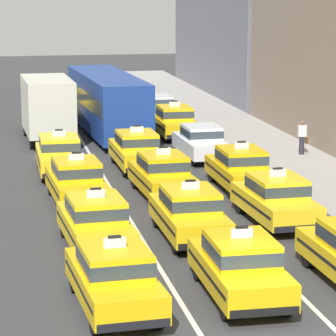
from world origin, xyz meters
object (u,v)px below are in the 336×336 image
object	(u,v)px
taxi_center_nearest	(240,265)
box_truck_left_fifth	(46,106)
taxi_left_sixth	(43,104)
taxi_center_third	(163,174)
taxi_left_third	(76,180)
taxi_right_fifth	(174,121)
pedestrian_near_crosswalk	(302,138)
taxi_center_fourth	(137,149)
taxi_left_nearest	(114,276)
sedan_right_sixth	(157,108)
taxi_right_second	(276,198)
taxi_right_third	(241,168)
sedan_right_fourth	(201,141)
taxi_left_fourth	(59,154)
taxi_left_second	(96,221)
bus_center_fifth	(107,101)
taxi_center_second	(190,212)

from	to	relation	value
taxi_center_nearest	box_truck_left_fifth	bearing A→B (deg)	97.62
taxi_left_sixth	taxi_center_third	size ratio (longest dim) A/B	1.01
taxi_left_third	taxi_right_fifth	size ratio (longest dim) A/B	1.01
taxi_left_third	pedestrian_near_crosswalk	size ratio (longest dim) A/B	2.93
taxi_center_nearest	taxi_center_fourth	bearing A→B (deg)	89.90
taxi_left_nearest	sedan_right_sixth	distance (m)	30.48
taxi_center_fourth	sedan_right_sixth	bearing A→B (deg)	75.60
taxi_right_second	pedestrian_near_crosswalk	world-z (taller)	taxi_right_second
taxi_right_third	sedan_right_fourth	xyz separation A→B (m)	(-0.10, 6.29, -0.03)
taxi_center_third	sedan_right_sixth	world-z (taller)	taxi_center_third
taxi_left_fourth	sedan_right_fourth	bearing A→B (deg)	16.98
taxi_left_nearest	taxi_left_second	bearing A→B (deg)	88.14
bus_center_fifth	taxi_right_third	bearing A→B (deg)	-76.09
box_truck_left_fifth	sedan_right_fourth	bearing A→B (deg)	-44.49
taxi_center_nearest	taxi_right_second	bearing A→B (deg)	65.03
taxi_right_third	taxi_center_second	bearing A→B (deg)	-118.63
taxi_left_sixth	pedestrian_near_crosswalk	xyz separation A→B (m)	(11.05, -14.53, 0.06)
sedan_right_fourth	taxi_right_fifth	distance (m)	6.02
pedestrian_near_crosswalk	taxi_right_second	bearing A→B (deg)	-113.76
taxi_center_fourth	taxi_right_third	xyz separation A→B (m)	(3.37, -4.68, 0.00)
taxi_right_third	sedan_right_sixth	distance (m)	17.52
taxi_left_fourth	taxi_left_second	bearing A→B (deg)	-88.94
taxi_center_third	taxi_right_second	size ratio (longest dim) A/B	1.00
taxi_left_sixth	taxi_center_second	distance (m)	26.89
taxi_right_second	taxi_right_fifth	world-z (taller)	same
taxi_left_nearest	taxi_center_nearest	size ratio (longest dim) A/B	1.02
pedestrian_near_crosswalk	taxi_center_nearest	bearing A→B (deg)	-114.23
taxi_left_third	bus_center_fifth	distance (m)	15.19
sedan_right_fourth	box_truck_left_fifth	bearing A→B (deg)	135.51
taxi_right_second	taxi_right_fifth	xyz separation A→B (m)	(0.09, 17.45, 0.00)
taxi_center_third	pedestrian_near_crosswalk	xyz separation A→B (m)	(7.84, 6.34, 0.06)
taxi_left_third	taxi_right_fifth	bearing A→B (deg)	64.21
taxi_left_sixth	taxi_center_third	distance (m)	21.12
pedestrian_near_crosswalk	taxi_center_third	bearing A→B (deg)	-141.03
taxi_right_fifth	taxi_left_second	bearing A→B (deg)	-108.49
taxi_center_nearest	taxi_right_fifth	distance (m)	24.52
taxi_right_third	pedestrian_near_crosswalk	xyz separation A→B (m)	(4.61, 5.81, 0.06)
taxi_left_fourth	box_truck_left_fifth	size ratio (longest dim) A/B	0.65
taxi_center_second	taxi_right_second	distance (m)	3.51
taxi_center_fourth	taxi_center_third	bearing A→B (deg)	-88.42
taxi_left_third	box_truck_left_fifth	bearing A→B (deg)	90.68
taxi_right_second	pedestrian_near_crosswalk	distance (m)	11.96
box_truck_left_fifth	taxi_left_third	bearing A→B (deg)	-89.32
taxi_right_fifth	pedestrian_near_crosswalk	world-z (taller)	taxi_right_fifth
taxi_center_fourth	sedan_right_sixth	size ratio (longest dim) A/B	1.05
taxi_left_nearest	taxi_right_second	bearing A→B (deg)	47.41
taxi_right_second	pedestrian_near_crosswalk	bearing A→B (deg)	66.24
sedan_right_fourth	taxi_right_fifth	bearing A→B (deg)	90.22
taxi_center_nearest	sedan_right_fourth	size ratio (longest dim) A/B	1.05
taxi_center_nearest	bus_center_fifth	bearing A→B (deg)	90.05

